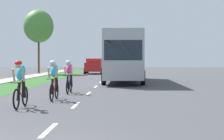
{
  "coord_description": "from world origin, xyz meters",
  "views": [
    {
      "loc": [
        1.71,
        -5.34,
        1.58
      ],
      "look_at": [
        0.89,
        19.44,
        0.94
      ],
      "focal_mm": 59.73,
      "sensor_mm": 36.0,
      "label": 1
    }
  ],
  "objects_px": {
    "cyclist_lead": "(20,83)",
    "bus_silver": "(123,55)",
    "suv_red": "(94,66)",
    "cyclist_distant": "(69,76)",
    "street_tree_far": "(39,26)",
    "cyclist_trailing": "(54,80)"
  },
  "relations": [
    {
      "from": "bus_silver",
      "to": "cyclist_lead",
      "type": "bearing_deg",
      "value": -102.5
    },
    {
      "from": "cyclist_lead",
      "to": "bus_silver",
      "type": "distance_m",
      "value": 15.73
    },
    {
      "from": "bus_silver",
      "to": "suv_red",
      "type": "relative_size",
      "value": 2.47
    },
    {
      "from": "cyclist_trailing",
      "to": "cyclist_distant",
      "type": "height_order",
      "value": "same"
    },
    {
      "from": "cyclist_lead",
      "to": "street_tree_far",
      "type": "height_order",
      "value": "street_tree_far"
    },
    {
      "from": "bus_silver",
      "to": "suv_red",
      "type": "height_order",
      "value": "bus_silver"
    },
    {
      "from": "cyclist_trailing",
      "to": "bus_silver",
      "type": "relative_size",
      "value": 0.15
    },
    {
      "from": "suv_red",
      "to": "street_tree_far",
      "type": "distance_m",
      "value": 7.95
    },
    {
      "from": "cyclist_distant",
      "to": "bus_silver",
      "type": "xyz_separation_m",
      "value": [
        2.58,
        9.86,
        1.17
      ]
    },
    {
      "from": "cyclist_distant",
      "to": "cyclist_lead",
      "type": "bearing_deg",
      "value": -98.51
    },
    {
      "from": "cyclist_lead",
      "to": "cyclist_trailing",
      "type": "relative_size",
      "value": 1.0
    },
    {
      "from": "cyclist_trailing",
      "to": "bus_silver",
      "type": "xyz_separation_m",
      "value": [
        2.72,
        12.93,
        1.17
      ]
    },
    {
      "from": "cyclist_lead",
      "to": "suv_red",
      "type": "height_order",
      "value": "suv_red"
    },
    {
      "from": "cyclist_distant",
      "to": "suv_red",
      "type": "height_order",
      "value": "suv_red"
    },
    {
      "from": "suv_red",
      "to": "bus_silver",
      "type": "bearing_deg",
      "value": -77.9
    },
    {
      "from": "cyclist_distant",
      "to": "street_tree_far",
      "type": "relative_size",
      "value": 0.23
    },
    {
      "from": "cyclist_trailing",
      "to": "bus_silver",
      "type": "height_order",
      "value": "bus_silver"
    },
    {
      "from": "cyclist_lead",
      "to": "bus_silver",
      "type": "xyz_separation_m",
      "value": [
        3.39,
        15.31,
        1.17
      ]
    },
    {
      "from": "bus_silver",
      "to": "street_tree_far",
      "type": "xyz_separation_m",
      "value": [
        -9.92,
        15.56,
        3.57
      ]
    },
    {
      "from": "cyclist_lead",
      "to": "suv_red",
      "type": "xyz_separation_m",
      "value": [
        -0.07,
        31.47,
        0.14
      ]
    },
    {
      "from": "cyclist_lead",
      "to": "suv_red",
      "type": "bearing_deg",
      "value": 90.13
    },
    {
      "from": "bus_silver",
      "to": "cyclist_trailing",
      "type": "bearing_deg",
      "value": -101.88
    }
  ]
}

